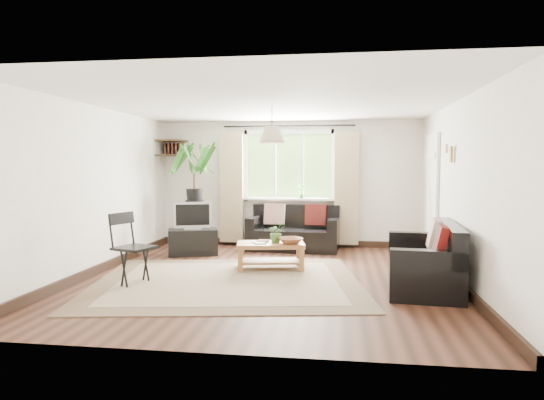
# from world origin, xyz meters

# --- Properties ---
(floor) EXTENTS (5.50, 5.50, 0.00)m
(floor) POSITION_xyz_m (0.00, 0.00, 0.00)
(floor) COLOR black
(floor) RESTS_ON ground
(ceiling) EXTENTS (5.50, 5.50, 0.00)m
(ceiling) POSITION_xyz_m (0.00, 0.00, 2.40)
(ceiling) COLOR white
(ceiling) RESTS_ON floor
(wall_back) EXTENTS (5.00, 0.02, 2.40)m
(wall_back) POSITION_xyz_m (0.00, 2.75, 1.20)
(wall_back) COLOR white
(wall_back) RESTS_ON floor
(wall_front) EXTENTS (5.00, 0.02, 2.40)m
(wall_front) POSITION_xyz_m (0.00, -2.75, 1.20)
(wall_front) COLOR white
(wall_front) RESTS_ON floor
(wall_left) EXTENTS (0.02, 5.50, 2.40)m
(wall_left) POSITION_xyz_m (-2.50, 0.00, 1.20)
(wall_left) COLOR white
(wall_left) RESTS_ON floor
(wall_right) EXTENTS (0.02, 5.50, 2.40)m
(wall_right) POSITION_xyz_m (2.50, 0.00, 1.20)
(wall_right) COLOR white
(wall_right) RESTS_ON floor
(rug) EXTENTS (3.91, 3.50, 0.02)m
(rug) POSITION_xyz_m (-0.49, -0.32, 0.01)
(rug) COLOR #BCB192
(rug) RESTS_ON floor
(window) EXTENTS (2.50, 0.16, 2.16)m
(window) POSITION_xyz_m (0.00, 2.71, 1.55)
(window) COLOR white
(window) RESTS_ON wall_back
(door) EXTENTS (0.06, 0.96, 2.06)m
(door) POSITION_xyz_m (2.47, 1.70, 1.00)
(door) COLOR silver
(door) RESTS_ON wall_right
(corner_shelf) EXTENTS (0.50, 0.50, 0.34)m
(corner_shelf) POSITION_xyz_m (-2.25, 2.50, 1.89)
(corner_shelf) COLOR black
(corner_shelf) RESTS_ON wall_back
(pendant_lamp) EXTENTS (0.36, 0.36, 0.54)m
(pendant_lamp) POSITION_xyz_m (0.00, 0.40, 2.05)
(pendant_lamp) COLOR beige
(pendant_lamp) RESTS_ON ceiling
(wall_sconce) EXTENTS (0.12, 0.12, 0.28)m
(wall_sconce) POSITION_xyz_m (2.43, 0.30, 1.74)
(wall_sconce) COLOR beige
(wall_sconce) RESTS_ON wall_right
(sofa_back) EXTENTS (1.69, 0.92, 0.77)m
(sofa_back) POSITION_xyz_m (0.14, 2.28, 0.39)
(sofa_back) COLOR black
(sofa_back) RESTS_ON floor
(sofa_right) EXTENTS (1.73, 0.98, 0.78)m
(sofa_right) POSITION_xyz_m (2.02, -0.27, 0.39)
(sofa_right) COLOR black
(sofa_right) RESTS_ON floor
(coffee_table) EXTENTS (1.07, 0.70, 0.40)m
(coffee_table) POSITION_xyz_m (-0.04, 0.53, 0.20)
(coffee_table) COLOR olive
(coffee_table) RESTS_ON floor
(table_plant) EXTENTS (0.32, 0.30, 0.30)m
(table_plant) POSITION_xyz_m (0.04, 0.59, 0.55)
(table_plant) COLOR #396528
(table_plant) RESTS_ON coffee_table
(bowl) EXTENTS (0.47, 0.47, 0.09)m
(bowl) POSITION_xyz_m (0.26, 0.49, 0.45)
(bowl) COLOR brown
(bowl) RESTS_ON coffee_table
(book_a) EXTENTS (0.25, 0.27, 0.02)m
(book_a) POSITION_xyz_m (-0.27, 0.39, 0.41)
(book_a) COLOR white
(book_a) RESTS_ON coffee_table
(book_b) EXTENTS (0.19, 0.24, 0.02)m
(book_b) POSITION_xyz_m (-0.25, 0.60, 0.42)
(book_b) COLOR #553022
(book_b) RESTS_ON coffee_table
(tv_stand) EXTENTS (0.94, 0.71, 0.45)m
(tv_stand) POSITION_xyz_m (-1.55, 1.55, 0.22)
(tv_stand) COLOR black
(tv_stand) RESTS_ON floor
(tv) EXTENTS (0.68, 0.41, 0.49)m
(tv) POSITION_xyz_m (-1.55, 1.55, 0.69)
(tv) COLOR #A5A5AA
(tv) RESTS_ON tv_stand
(palm_stand) EXTENTS (0.96, 0.96, 1.98)m
(palm_stand) POSITION_xyz_m (-1.68, 2.10, 0.99)
(palm_stand) COLOR black
(palm_stand) RESTS_ON floor
(folding_chair) EXTENTS (0.62, 0.62, 0.94)m
(folding_chair) POSITION_xyz_m (-1.65, -0.63, 0.47)
(folding_chair) COLOR black
(folding_chair) RESTS_ON floor
(sill_plant) EXTENTS (0.14, 0.10, 0.27)m
(sill_plant) POSITION_xyz_m (0.25, 2.63, 1.06)
(sill_plant) COLOR #2D6023
(sill_plant) RESTS_ON window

